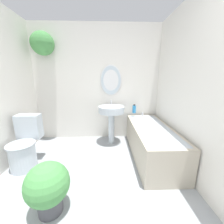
{
  "coord_description": "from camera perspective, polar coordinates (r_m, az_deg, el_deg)",
  "views": [
    {
      "loc": [
        0.21,
        -0.3,
        1.35
      ],
      "look_at": [
        0.28,
        1.67,
        0.85
      ],
      "focal_mm": 22.0,
      "sensor_mm": 36.0,
      "label": 1
    }
  ],
  "objects": [
    {
      "name": "shampoo_bottle",
      "position": [
        2.96,
        9.2,
        1.24
      ],
      "size": [
        0.08,
        0.08,
        0.18
      ],
      "color": "#2D84C6",
      "rests_on": "bathtub"
    },
    {
      "name": "potted_plant",
      "position": [
        1.66,
        -25.1,
        -26.05
      ],
      "size": [
        0.43,
        0.43,
        0.55
      ],
      "color": "#47474C",
      "rests_on": "ground_plane"
    },
    {
      "name": "wall_back",
      "position": [
        3.01,
        -9.49,
        13.64
      ],
      "size": [
        2.74,
        0.43,
        2.4
      ],
      "color": "silver",
      "rests_on": "ground_plane"
    },
    {
      "name": "pedestal_sink",
      "position": [
        2.78,
        -0.27,
        -0.72
      ],
      "size": [
        0.52,
        0.52,
        0.89
      ],
      "color": "silver",
      "rests_on": "ground_plane"
    },
    {
      "name": "toilet",
      "position": [
        2.55,
        -32.43,
        -11.85
      ],
      "size": [
        0.39,
        0.56,
        0.78
      ],
      "color": "silver",
      "rests_on": "ground_plane"
    },
    {
      "name": "wall_right",
      "position": [
        2.0,
        32.64,
        7.64
      ],
      "size": [
        0.06,
        2.81,
        2.4
      ],
      "color": "silver",
      "rests_on": "ground_plane"
    },
    {
      "name": "bathtub",
      "position": [
        2.53,
        16.05,
        -11.45
      ],
      "size": [
        0.63,
        1.55,
        0.61
      ],
      "color": "#B2A893",
      "rests_on": "ground_plane"
    }
  ]
}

